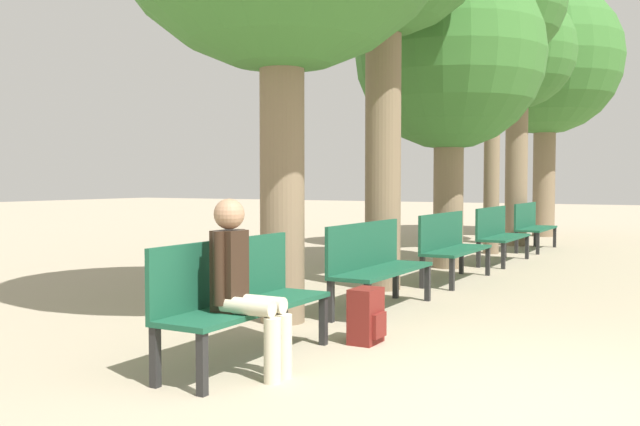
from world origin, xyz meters
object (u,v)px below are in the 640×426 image
bench_row_3 (498,231)px  bench_row_4 (531,223)px  bench_row_2 (450,243)px  bench_row_1 (374,260)px  backpack (366,316)px  person_seated (243,281)px  tree_row_4 (518,57)px  tree_row_5 (546,61)px  bench_row_0 (238,293)px  tree_row_2 (449,57)px

bench_row_3 → bench_row_4: bearing=90.0°
bench_row_2 → bench_row_4: (0.00, 5.14, 0.00)m
bench_row_2 → bench_row_1: bearing=-90.0°
bench_row_3 → backpack: (0.61, -6.64, -0.31)m
person_seated → bench_row_2: bearing=92.6°
bench_row_3 → person_seated: size_ratio=1.36×
tree_row_4 → person_seated: 11.99m
tree_row_4 → tree_row_5: tree_row_5 is taller
bench_row_1 → person_seated: (0.25, -2.85, 0.14)m
bench_row_3 → tree_row_4: bearing=98.8°
backpack → bench_row_0: bearing=-119.6°
bench_row_3 → tree_row_2: (-0.54, -1.08, 2.86)m
bench_row_0 → bench_row_3: 7.71m
person_seated → tree_row_5: bearing=93.1°
bench_row_1 → bench_row_4: bearing=90.0°
bench_row_0 → bench_row_2: (0.00, 5.14, 0.00)m
tree_row_4 → tree_row_5: (0.00, 2.92, 0.32)m
tree_row_4 → person_seated: bearing=-86.1°
tree_row_2 → tree_row_5: tree_row_5 is taller
backpack → tree_row_5: bearing=95.0°
bench_row_3 → person_seated: (0.25, -7.99, 0.14)m
tree_row_5 → bench_row_3: bearing=-85.2°
bench_row_4 → tree_row_5: 5.48m
bench_row_0 → bench_row_1: same height
bench_row_2 → tree_row_4: bearing=95.1°
bench_row_0 → tree_row_2: (-0.54, 6.63, 2.86)m
bench_row_1 → tree_row_2: (-0.54, 4.06, 2.86)m
bench_row_1 → bench_row_3: size_ratio=1.00×
tree_row_5 → tree_row_2: bearing=-90.0°
bench_row_3 → tree_row_4: size_ratio=0.32×
bench_row_1 → person_seated: 2.87m
bench_row_1 → tree_row_5: size_ratio=0.28×
bench_row_4 → bench_row_2: bearing=-90.0°
tree_row_4 → tree_row_5: bearing=90.0°
bench_row_2 → bench_row_4: bearing=90.0°
person_seated → backpack: 1.47m
bench_row_0 → backpack: bench_row_0 is taller
tree_row_2 → bench_row_1: bearing=-82.5°
bench_row_0 → bench_row_4: size_ratio=1.00×
bench_row_2 → bench_row_3: same height
bench_row_3 → tree_row_4: tree_row_4 is taller
bench_row_0 → bench_row_2: same height
backpack → tree_row_4: bearing=96.5°
tree_row_5 → person_seated: bearing=-86.9°
bench_row_0 → tree_row_2: size_ratio=0.35×
bench_row_2 → tree_row_5: 9.78m
person_seated → tree_row_4: bearing=93.9°
bench_row_0 → person_seated: person_seated is taller
bench_row_2 → bench_row_0: bearing=-90.0°
bench_row_2 → bench_row_4: same height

